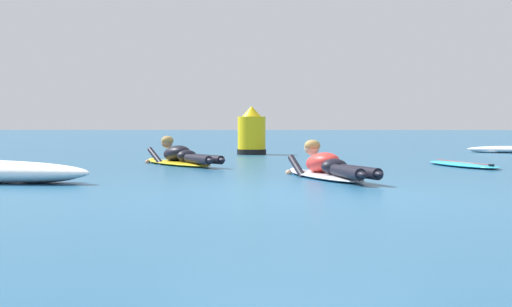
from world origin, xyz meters
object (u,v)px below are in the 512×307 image
at_px(surfer_far, 180,157).
at_px(channel_marker_buoy, 252,135).
at_px(drifting_surfboard, 463,164).
at_px(surfer_near, 327,168).

bearing_deg(surfer_far, channel_marker_buoy, 77.78).
height_order(surfer_far, drifting_surfboard, surfer_far).
distance_m(surfer_far, drifting_surfboard, 4.74).
height_order(surfer_near, drifting_surfboard, surfer_near).
bearing_deg(channel_marker_buoy, drifting_surfboard, -51.56).
relative_size(surfer_near, surfer_far, 1.12).
height_order(surfer_near, channel_marker_buoy, channel_marker_buoy).
xyz_separation_m(surfer_near, surfer_far, (-2.35, 3.06, -0.00)).
distance_m(surfer_near, drifting_surfboard, 3.74).
bearing_deg(channel_marker_buoy, surfer_near, -79.83).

